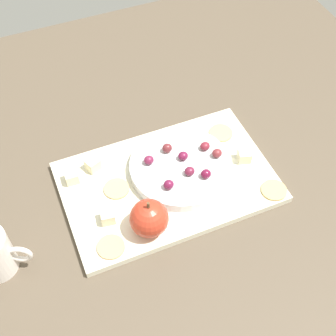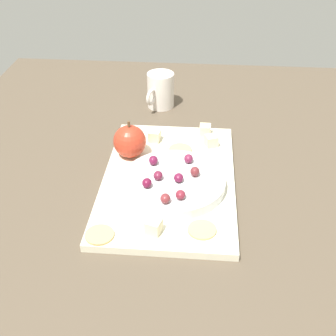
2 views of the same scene
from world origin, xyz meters
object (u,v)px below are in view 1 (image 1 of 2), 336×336
cheese_cube_3 (108,217)px  grape_7 (183,156)px  cheese_cube_1 (244,156)px  grape_3 (190,171)px  cheese_cube_0 (72,177)px  cracker_3 (221,133)px  cracker_1 (116,189)px  grape_2 (169,185)px  serving_dish (180,167)px  grape_4 (206,174)px  cracker_0 (274,190)px  grape_6 (205,146)px  cracker_2 (111,247)px  platter (170,181)px  grape_0 (167,148)px  cheese_cube_2 (93,164)px  grape_5 (217,153)px  apple_whole (149,218)px  grape_1 (149,160)px

cheese_cube_3 → grape_7: bearing=-159.8°
cheese_cube_1 → grape_3: bearing=2.3°
cheese_cube_0 → cracker_3: (-30.27, 0.02, -0.96)cm
cheese_cube_3 → cracker_1: size_ratio=0.50×
cracker_1 → grape_2: (-8.27, 4.57, 2.67)cm
serving_dish → grape_4: grape_4 is taller
cracker_0 → grape_6: (8.03, -12.21, 2.55)cm
grape_3 → grape_6: 6.62cm
cheese_cube_0 → grape_2: (-15.06, 9.50, 1.71)cm
serving_dish → cheese_cube_0: size_ratio=8.05×
cracker_2 → grape_3: (-17.52, -7.58, 2.58)cm
cracker_3 → grape_6: bearing=35.5°
cheese_cube_1 → cracker_1: cheese_cube_1 is taller
platter → cracker_3: size_ratio=8.25×
cracker_1 → grape_3: size_ratio=2.47×
grape_0 → grape_3: bearing=104.1°
cheese_cube_2 → grape_2: (-10.71, 10.82, 1.71)cm
cheese_cube_0 → cheese_cube_1: 32.15cm
cracker_2 → grape_5: grape_5 is taller
cheese_cube_0 → cracker_3: 30.29cm
cheese_cube_3 → serving_dish: bearing=-161.6°
platter → cracker_3: bearing=-154.6°
cheese_cube_0 → grape_0: 18.20cm
serving_dish → grape_2: bearing=45.7°
apple_whole → grape_4: (-12.74, -4.96, -0.43)cm
apple_whole → cheese_cube_2: size_ratio=2.82×
cheese_cube_1 → grape_7: bearing=-16.1°
grape_1 → cracker_1: bearing=15.3°
platter → cracker_2: (14.47, 9.22, 0.89)cm
cracker_2 → grape_4: size_ratio=2.47×
cracker_0 → grape_7: grape_7 is taller
platter → grape_0: grape_0 is taller
grape_0 → cracker_2: bearing=41.5°
cracker_2 → cracker_3: 32.22cm
cracker_0 → grape_0: 20.85cm
grape_5 → grape_7: (6.00, -1.83, -0.02)cm
cracker_0 → grape_2: 19.13cm
cheese_cube_0 → grape_4: 24.24cm
grape_7 → serving_dish: bearing=43.5°
cheese_cube_1 → cheese_cube_0: bearing=-13.8°
cheese_cube_2 → grape_2: 15.32cm
platter → grape_2: bearing=62.5°
cheese_cube_3 → grape_1: bearing=-144.1°
serving_dish → grape_0: bearing=-74.2°
grape_2 → grape_4: size_ratio=1.00×
grape_3 → grape_4: (-2.42, 1.70, 0.05)cm
grape_4 → grape_7: bearing=-69.2°
grape_0 → grape_1: 4.37cm
grape_4 → grape_5: bearing=-138.1°
cracker_1 → grape_0: (-11.25, -3.26, 2.68)cm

